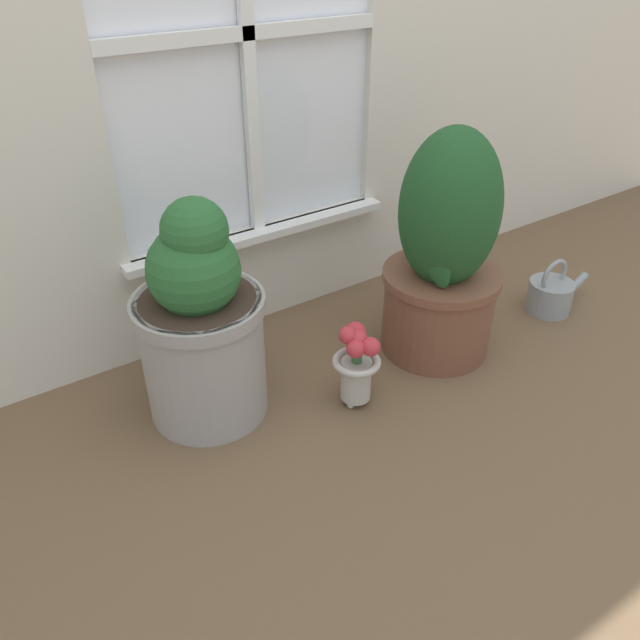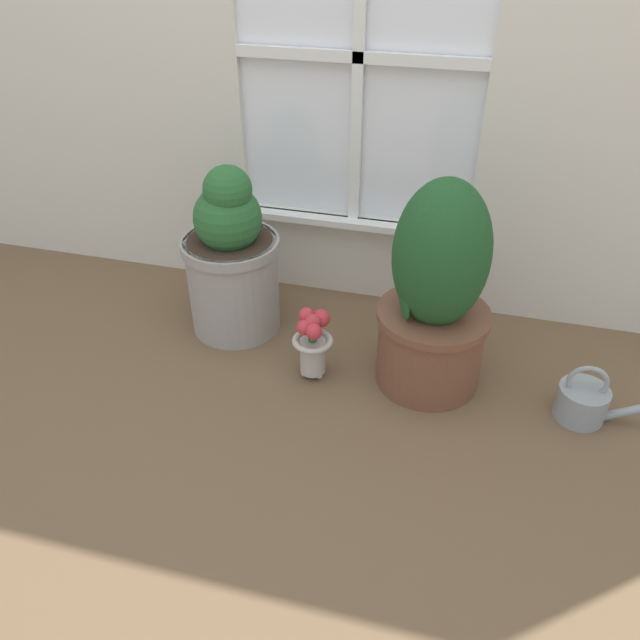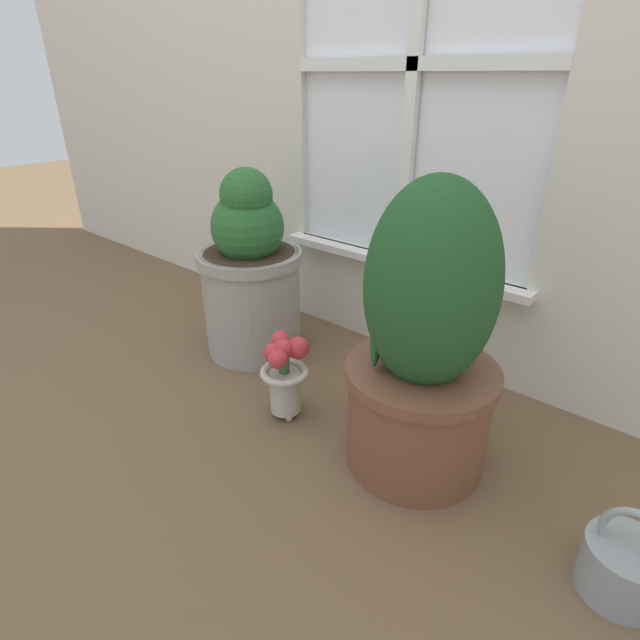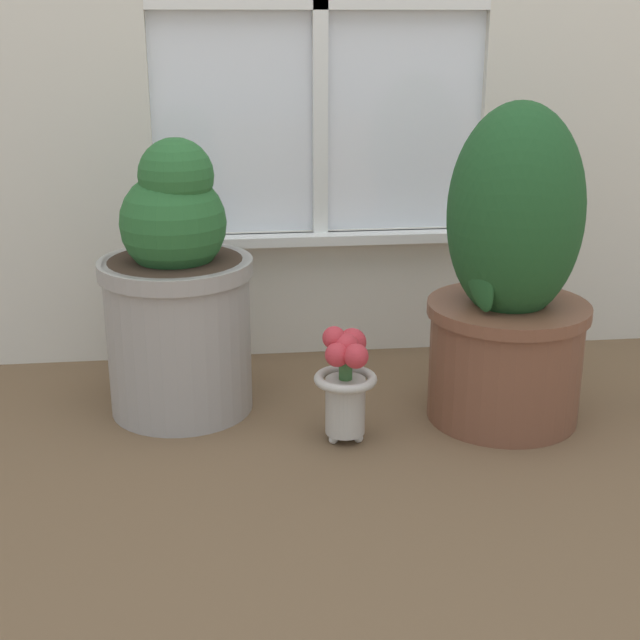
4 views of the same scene
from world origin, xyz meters
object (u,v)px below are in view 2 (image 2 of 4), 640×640
flower_vase (313,341)px  watering_can (583,402)px  potted_plant_right (436,298)px  potted_plant_left (232,261)px

flower_vase → watering_can: 0.83m
potted_plant_right → flower_vase: (-0.36, -0.07, -0.17)m
watering_can → flower_vase: bearing=-178.9°
potted_plant_left → flower_vase: bearing=-30.6°
potted_plant_left → watering_can: bearing=-9.1°
watering_can → potted_plant_right: bearing=172.8°
potted_plant_left → watering_can: potted_plant_left is taller
potted_plant_left → potted_plant_right: size_ratio=0.89×
flower_vase → watering_can: size_ratio=0.93×
watering_can → potted_plant_left: bearing=170.9°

